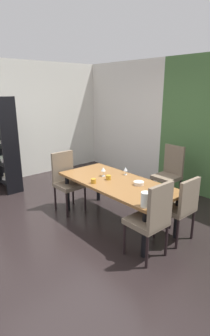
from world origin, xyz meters
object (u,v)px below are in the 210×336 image
object	(u,v)px
display_shelf	(3,144)
wine_glass_south	(103,169)
chair_head_far	(170,171)
cup_center	(108,177)
chair_right_near	(152,217)
wine_glass_rear	(126,169)
dining_table	(117,186)
cup_north	(93,181)
chair_left_near	(67,179)
serving_bowl_corner	(139,183)
pitcher_west	(146,199)
chair_right_far	(180,205)

from	to	relation	value
display_shelf	wine_glass_south	size ratio (longest dim) A/B	12.98
chair_head_far	cup_center	world-z (taller)	chair_head_far
chair_right_near	wine_glass_south	size ratio (longest dim) A/B	6.91
chair_right_near	wine_glass_rear	xyz separation A→B (m)	(-1.10, 0.64, 0.23)
dining_table	wine_glass_south	xyz separation A→B (m)	(-0.33, 0.01, 0.19)
wine_glass_rear	cup_north	size ratio (longest dim) A/B	1.69
chair_head_far	display_shelf	size ratio (longest dim) A/B	0.55
cup_north	wine_glass_rear	bearing A→B (deg)	87.32
chair_left_near	display_shelf	size ratio (longest dim) A/B	0.53
chair_head_far	serving_bowl_corner	xyz separation A→B (m)	(0.33, -1.25, 0.15)
cup_center	pitcher_west	world-z (taller)	pitcher_west
chair_right_near	cup_north	world-z (taller)	chair_right_near
dining_table	chair_left_near	xyz separation A→B (m)	(-0.96, -0.31, -0.06)
chair_right_far	wine_glass_rear	bearing A→B (deg)	89.09
chair_right_near	pitcher_west	xyz separation A→B (m)	(-0.07, -0.05, 0.23)
wine_glass_south	chair_right_near	bearing A→B (deg)	-13.77
chair_right_far	display_shelf	world-z (taller)	display_shelf
chair_left_near	chair_head_far	bearing A→B (deg)	150.98
dining_table	wine_glass_rear	bearing A→B (deg)	113.36
chair_head_far	chair_right_near	world-z (taller)	chair_head_far
chair_left_near	serving_bowl_corner	size ratio (longest dim) A/B	6.59
chair_head_far	chair_right_near	size ratio (longest dim) A/B	1.03
dining_table	chair_head_far	bearing A→B (deg)	90.44
chair_head_far	wine_glass_rear	distance (m)	1.10
chair_right_near	wine_glass_rear	distance (m)	1.29
dining_table	cup_center	world-z (taller)	cup_center
chair_right_near	wine_glass_rear	bearing A→B (deg)	59.82
chair_head_far	pitcher_west	world-z (taller)	chair_head_far
display_shelf	wine_glass_rear	world-z (taller)	display_shelf
serving_bowl_corner	display_shelf	bearing A→B (deg)	-163.83
wine_glass_south	cup_north	distance (m)	0.38
display_shelf	pitcher_west	distance (m)	3.61
dining_table	cup_north	xyz separation A→B (m)	(-0.17, -0.33, 0.11)
display_shelf	serving_bowl_corner	bearing A→B (deg)	16.17
cup_north	pitcher_west	world-z (taller)	pitcher_west
wine_glass_rear	cup_center	size ratio (longest dim) A/B	1.72
serving_bowl_corner	cup_north	size ratio (longest dim) A/B	1.96
dining_table	display_shelf	distance (m)	2.82
chair_head_far	display_shelf	world-z (taller)	display_shelf
chair_right_far	chair_right_near	xyz separation A→B (m)	(0.01, -0.62, 0.03)
display_shelf	cup_center	size ratio (longest dim) A/B	24.67
chair_left_near	cup_north	distance (m)	0.80
cup_north	cup_center	size ratio (longest dim) A/B	1.01
chair_right_near	wine_glass_south	world-z (taller)	chair_right_near
chair_head_far	wine_glass_rear	xyz separation A→B (m)	(-0.13, -1.06, 0.22)
dining_table	chair_left_near	size ratio (longest dim) A/B	1.90
chair_head_far	chair_right_far	bearing A→B (deg)	131.52
pitcher_west	wine_glass_south	bearing A→B (deg)	163.43
chair_right_far	chair_left_near	world-z (taller)	chair_left_near
display_shelf	wine_glass_south	distance (m)	2.48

